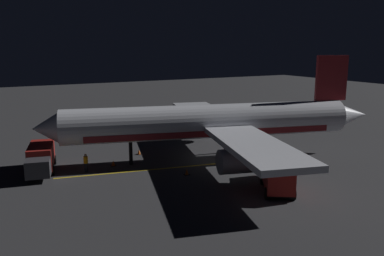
% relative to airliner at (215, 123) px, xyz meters
% --- Properties ---
extents(ground_plane, '(180.00, 180.00, 0.20)m').
position_rel_airliner_xyz_m(ground_plane, '(0.16, 0.57, -3.91)').
color(ground_plane, '#323235').
extents(apron_guide_stripe, '(4.86, 22.49, 0.01)m').
position_rel_airliner_xyz_m(apron_guide_stripe, '(-0.79, 4.57, -3.80)').
color(apron_guide_stripe, gold).
rests_on(apron_guide_stripe, ground_plane).
extents(airliner, '(31.23, 34.64, 10.52)m').
position_rel_airliner_xyz_m(airliner, '(0.00, 0.00, 0.00)').
color(airliner, silver).
rests_on(airliner, ground_plane).
extents(baggage_truck, '(6.84, 3.49, 2.46)m').
position_rel_airliner_xyz_m(baggage_truck, '(3.98, 16.39, -2.53)').
color(baggage_truck, maroon).
rests_on(baggage_truck, ground_plane).
extents(catering_truck, '(6.48, 5.18, 2.17)m').
position_rel_airliner_xyz_m(catering_truck, '(-9.79, 0.15, -2.64)').
color(catering_truck, maroon).
rests_on(catering_truck, ground_plane).
extents(ground_crew_worker, '(0.40, 0.40, 1.74)m').
position_rel_airliner_xyz_m(ground_crew_worker, '(2.03, 12.76, -2.92)').
color(ground_crew_worker, black).
rests_on(ground_crew_worker, ground_plane).
extents(traffic_cone_near_left, '(0.50, 0.50, 0.55)m').
position_rel_airliner_xyz_m(traffic_cone_near_left, '(-3.19, 4.94, -3.56)').
color(traffic_cone_near_left, '#EA590F').
rests_on(traffic_cone_near_left, ground_plane).
extents(traffic_cone_near_right, '(0.50, 0.50, 0.55)m').
position_rel_airliner_xyz_m(traffic_cone_near_right, '(2.66, 9.97, -3.56)').
color(traffic_cone_near_right, '#EA590F').
rests_on(traffic_cone_near_right, ground_plane).
extents(traffic_cone_under_wing, '(0.50, 0.50, 0.55)m').
position_rel_airliner_xyz_m(traffic_cone_under_wing, '(5.36, 6.27, -3.56)').
color(traffic_cone_under_wing, '#EA590F').
rests_on(traffic_cone_under_wing, ground_plane).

